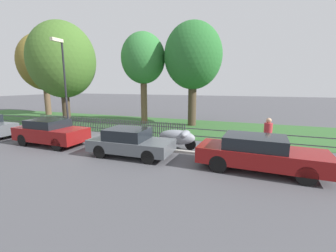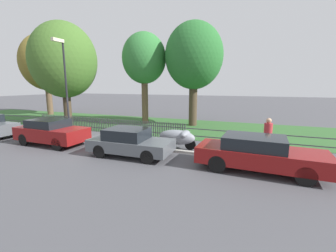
{
  "view_description": "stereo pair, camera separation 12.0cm",
  "coord_description": "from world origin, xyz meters",
  "px_view_note": "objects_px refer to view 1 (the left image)",
  "views": [
    {
      "loc": [
        9.57,
        -9.85,
        3.22
      ],
      "look_at": [
        5.42,
        0.94,
        1.1
      ],
      "focal_mm": 24.0,
      "sensor_mm": 36.0,
      "label": 1
    },
    {
      "loc": [
        9.68,
        -9.81,
        3.22
      ],
      "look_at": [
        5.42,
        0.94,
        1.1
      ],
      "focal_mm": 24.0,
      "sensor_mm": 36.0,
      "label": 2
    }
  ],
  "objects_px": {
    "parked_car_red_compact": "(259,153)",
    "covered_motorcycle": "(178,137)",
    "parked_car_navy_estate": "(130,142)",
    "tree_nearest_kerb": "(44,62)",
    "parked_car_black_saloon": "(51,132)",
    "tree_mid_park": "(143,59)",
    "street_lamp": "(63,78)",
    "tree_far_left": "(193,56)",
    "tree_behind_motorcycle": "(62,60)",
    "pedestrian_near_fence": "(268,135)"
  },
  "relations": [
    {
      "from": "tree_nearest_kerb",
      "to": "street_lamp",
      "type": "relative_size",
      "value": 1.48
    },
    {
      "from": "parked_car_black_saloon",
      "to": "covered_motorcycle",
      "type": "xyz_separation_m",
      "value": [
        6.68,
        1.75,
        -0.12
      ]
    },
    {
      "from": "parked_car_red_compact",
      "to": "tree_far_left",
      "type": "height_order",
      "value": "tree_far_left"
    },
    {
      "from": "parked_car_black_saloon",
      "to": "street_lamp",
      "type": "xyz_separation_m",
      "value": [
        -0.37,
        1.55,
        2.92
      ]
    },
    {
      "from": "parked_car_navy_estate",
      "to": "tree_mid_park",
      "type": "xyz_separation_m",
      "value": [
        -3.45,
        8.18,
        4.64
      ]
    },
    {
      "from": "street_lamp",
      "to": "parked_car_navy_estate",
      "type": "bearing_deg",
      "value": -17.4
    },
    {
      "from": "tree_nearest_kerb",
      "to": "tree_far_left",
      "type": "height_order",
      "value": "tree_nearest_kerb"
    },
    {
      "from": "tree_nearest_kerb",
      "to": "pedestrian_near_fence",
      "type": "bearing_deg",
      "value": -18.7
    },
    {
      "from": "tree_nearest_kerb",
      "to": "street_lamp",
      "type": "height_order",
      "value": "tree_nearest_kerb"
    },
    {
      "from": "covered_motorcycle",
      "to": "tree_far_left",
      "type": "height_order",
      "value": "tree_far_left"
    },
    {
      "from": "parked_car_red_compact",
      "to": "tree_mid_park",
      "type": "xyz_separation_m",
      "value": [
        -8.91,
        8.04,
        4.59
      ]
    },
    {
      "from": "covered_motorcycle",
      "to": "parked_car_navy_estate",
      "type": "bearing_deg",
      "value": -130.85
    },
    {
      "from": "parked_car_black_saloon",
      "to": "tree_mid_park",
      "type": "bearing_deg",
      "value": 79.77
    },
    {
      "from": "parked_car_red_compact",
      "to": "tree_behind_motorcycle",
      "type": "relative_size",
      "value": 0.57
    },
    {
      "from": "parked_car_navy_estate",
      "to": "pedestrian_near_fence",
      "type": "bearing_deg",
      "value": 18.71
    },
    {
      "from": "parked_car_navy_estate",
      "to": "street_lamp",
      "type": "bearing_deg",
      "value": 160.76
    },
    {
      "from": "covered_motorcycle",
      "to": "tree_nearest_kerb",
      "type": "distance_m",
      "value": 19.84
    },
    {
      "from": "tree_far_left",
      "to": "street_lamp",
      "type": "relative_size",
      "value": 1.38
    },
    {
      "from": "covered_motorcycle",
      "to": "tree_nearest_kerb",
      "type": "bearing_deg",
      "value": 156.59
    },
    {
      "from": "tree_behind_motorcycle",
      "to": "street_lamp",
      "type": "distance_m",
      "value": 5.7
    },
    {
      "from": "parked_car_red_compact",
      "to": "street_lamp",
      "type": "relative_size",
      "value": 0.8
    },
    {
      "from": "tree_nearest_kerb",
      "to": "street_lamp",
      "type": "distance_m",
      "value": 13.31
    },
    {
      "from": "parked_car_black_saloon",
      "to": "tree_nearest_kerb",
      "type": "relative_size",
      "value": 0.46
    },
    {
      "from": "tree_nearest_kerb",
      "to": "tree_far_left",
      "type": "relative_size",
      "value": 1.07
    },
    {
      "from": "parked_car_black_saloon",
      "to": "tree_nearest_kerb",
      "type": "bearing_deg",
      "value": 140.17
    },
    {
      "from": "tree_nearest_kerb",
      "to": "parked_car_red_compact",
      "type": "bearing_deg",
      "value": -23.75
    },
    {
      "from": "parked_car_red_compact",
      "to": "tree_behind_motorcycle",
      "type": "bearing_deg",
      "value": 161.98
    },
    {
      "from": "parked_car_black_saloon",
      "to": "tree_nearest_kerb",
      "type": "height_order",
      "value": "tree_nearest_kerb"
    },
    {
      "from": "tree_behind_motorcycle",
      "to": "pedestrian_near_fence",
      "type": "bearing_deg",
      "value": -12.54
    },
    {
      "from": "tree_nearest_kerb",
      "to": "street_lamp",
      "type": "bearing_deg",
      "value": -36.72
    },
    {
      "from": "tree_far_left",
      "to": "parked_car_black_saloon",
      "type": "bearing_deg",
      "value": -123.05
    },
    {
      "from": "parked_car_navy_estate",
      "to": "covered_motorcycle",
      "type": "relative_size",
      "value": 1.91
    },
    {
      "from": "tree_behind_motorcycle",
      "to": "tree_mid_park",
      "type": "height_order",
      "value": "tree_behind_motorcycle"
    },
    {
      "from": "parked_car_red_compact",
      "to": "covered_motorcycle",
      "type": "distance_m",
      "value": 4.2
    },
    {
      "from": "parked_car_black_saloon",
      "to": "parked_car_navy_estate",
      "type": "distance_m",
      "value": 5.04
    },
    {
      "from": "parked_car_navy_estate",
      "to": "tree_nearest_kerb",
      "type": "xyz_separation_m",
      "value": [
        -15.96,
        9.57,
        4.94
      ]
    },
    {
      "from": "tree_mid_park",
      "to": "street_lamp",
      "type": "xyz_separation_m",
      "value": [
        -1.96,
        -6.48,
        -1.64
      ]
    },
    {
      "from": "tree_nearest_kerb",
      "to": "tree_behind_motorcycle",
      "type": "height_order",
      "value": "tree_nearest_kerb"
    },
    {
      "from": "parked_car_navy_estate",
      "to": "tree_far_left",
      "type": "bearing_deg",
      "value": 84.52
    },
    {
      "from": "tree_behind_motorcycle",
      "to": "covered_motorcycle",
      "type": "bearing_deg",
      "value": -18.49
    },
    {
      "from": "tree_nearest_kerb",
      "to": "tree_behind_motorcycle",
      "type": "relative_size",
      "value": 1.05
    },
    {
      "from": "parked_car_navy_estate",
      "to": "pedestrian_near_fence",
      "type": "distance_m",
      "value": 6.25
    },
    {
      "from": "tree_mid_park",
      "to": "pedestrian_near_fence",
      "type": "xyz_separation_m",
      "value": [
        9.29,
        -5.99,
        -4.28
      ]
    },
    {
      "from": "parked_car_navy_estate",
      "to": "parked_car_red_compact",
      "type": "xyz_separation_m",
      "value": [
        5.47,
        0.14,
        0.05
      ]
    },
    {
      "from": "covered_motorcycle",
      "to": "tree_far_left",
      "type": "bearing_deg",
      "value": 99.2
    },
    {
      "from": "tree_far_left",
      "to": "parked_car_red_compact",
      "type": "bearing_deg",
      "value": -60.26
    },
    {
      "from": "tree_behind_motorcycle",
      "to": "tree_mid_park",
      "type": "xyz_separation_m",
      "value": [
        5.86,
        2.62,
        0.15
      ]
    },
    {
      "from": "tree_behind_motorcycle",
      "to": "pedestrian_near_fence",
      "type": "xyz_separation_m",
      "value": [
        15.15,
        -3.37,
        -4.14
      ]
    },
    {
      "from": "parked_car_red_compact",
      "to": "tree_nearest_kerb",
      "type": "bearing_deg",
      "value": 158.38
    },
    {
      "from": "tree_far_left",
      "to": "tree_mid_park",
      "type": "bearing_deg",
      "value": -172.09
    }
  ]
}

